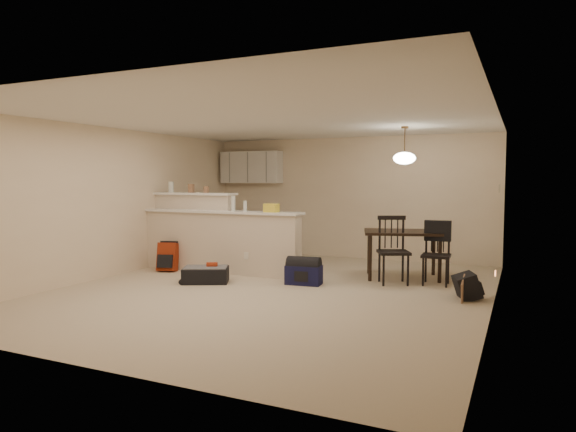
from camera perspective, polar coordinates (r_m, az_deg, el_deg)
The scene contains 20 objects.
room at distance 7.51m, azimuth -1.54°, elevation 1.15°, with size 7.00×7.02×2.50m.
breakfast_bar at distance 9.29m, azimuth -8.61°, elevation -2.30°, with size 3.08×0.58×1.39m.
upper_cabinets at distance 11.46m, azimuth -4.09°, elevation 5.42°, with size 1.40×0.34×0.70m, color white.
kitchen_counter at distance 11.31m, azimuth -3.48°, elevation -1.92°, with size 1.80×0.60×0.90m, color white.
thermostat at distance 8.29m, azimuth 22.43°, elevation 2.85°, with size 0.02×0.12×0.12m, color beige.
jar at distance 9.90m, azimuth -12.87°, elevation 3.16°, with size 0.10×0.10×0.20m, color silver.
cereal_box at distance 9.63m, azimuth -10.71°, elevation 3.04°, with size 0.10×0.07×0.16m, color #92694B.
small_box at distance 9.44m, azimuth -9.06°, elevation 2.92°, with size 0.08×0.06×0.12m, color #92694B.
bottle_a at distance 8.89m, azimuth -6.10°, elevation 1.40°, with size 0.07×0.07×0.26m, color silver.
bottle_b at distance 8.78m, azimuth -4.79°, elevation 1.11°, with size 0.06×0.06×0.18m, color silver.
bag_lump at distance 8.54m, azimuth -1.86°, elevation 0.90°, with size 0.22×0.18×0.14m, color #92694B.
dining_table at distance 8.69m, azimuth 12.67°, elevation -2.25°, with size 1.45×1.17×0.79m.
pendant_lamp at distance 8.64m, azimuth 12.81°, elevation 6.34°, with size 0.36×0.36×0.62m.
dining_chair_near at distance 8.19m, azimuth 11.66°, elevation -3.75°, with size 0.46×0.44×1.06m, color black, non-canonical shape.
dining_chair_far at distance 8.27m, azimuth 16.14°, elevation -4.06°, with size 0.42×0.40×0.97m, color black, non-canonical shape.
suitcase at distance 8.29m, azimuth -9.13°, elevation -6.49°, with size 0.70×0.46×0.24m, color black.
red_backpack at distance 9.42m, azimuth -13.21°, elevation -4.47°, with size 0.33×0.21×0.50m, color maroon.
navy_duffel at distance 8.05m, azimuth 1.77°, elevation -6.55°, with size 0.55×0.30×0.30m, color #12133A.
black_daypack at distance 7.51m, azimuth 19.26°, elevation -7.41°, with size 0.38×0.27×0.33m, color black.
cardboard_sheet at distance 7.35m, azimuth 18.87°, elevation -7.77°, with size 0.40×0.02×0.31m, color #92694B.
Camera 1 is at (3.31, -6.73, 1.64)m, focal length 32.00 mm.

